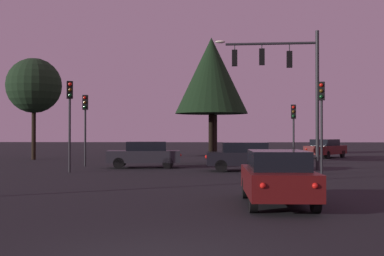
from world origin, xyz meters
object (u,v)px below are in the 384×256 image
(car_nearside_lane, at_px, (277,177))
(tree_right_cluster, at_px, (214,86))
(traffic_light_corner_left, at_px, (70,108))
(tree_left_far, at_px, (211,76))
(tree_behind_sign, at_px, (34,86))
(traffic_light_far_side, at_px, (322,109))
(car_crossing_left, at_px, (144,154))
(traffic_light_median, at_px, (294,122))
(car_far_lane, at_px, (326,148))
(traffic_light_corner_right, at_px, (85,116))
(traffic_signal_mast_arm, at_px, (286,74))
(car_crossing_right, at_px, (247,156))

(car_nearside_lane, xyz_separation_m, tree_right_cluster, (-1.67, 32.01, 5.51))
(traffic_light_corner_left, xyz_separation_m, tree_left_far, (7.23, 7.27, 2.45))
(tree_behind_sign, relative_size, tree_right_cluster, 0.88)
(traffic_light_far_side, height_order, car_crossing_left, traffic_light_far_side)
(traffic_light_median, height_order, car_crossing_left, traffic_light_median)
(traffic_light_far_side, xyz_separation_m, car_crossing_left, (-9.25, 4.35, -2.39))
(traffic_light_corner_left, bearing_deg, tree_left_far, 45.12)
(traffic_light_median, bearing_deg, car_far_lane, 66.40)
(traffic_light_corner_right, distance_m, tree_left_far, 8.48)
(traffic_light_corner_left, relative_size, traffic_light_corner_right, 1.08)
(traffic_signal_mast_arm, relative_size, car_far_lane, 1.65)
(car_crossing_right, bearing_deg, tree_behind_sign, 144.31)
(traffic_light_far_side, relative_size, tree_behind_sign, 0.58)
(traffic_light_corner_left, distance_m, tree_behind_sign, 14.04)
(traffic_signal_mast_arm, xyz_separation_m, car_crossing_right, (-2.24, -1.01, -4.45))
(tree_right_cluster, bearing_deg, tree_behind_sign, -149.29)
(traffic_light_far_side, bearing_deg, car_far_lane, 77.03)
(traffic_light_median, height_order, traffic_light_far_side, traffic_light_far_side)
(car_crossing_left, distance_m, car_far_lane, 18.13)
(tree_behind_sign, bearing_deg, traffic_light_corner_left, -63.02)
(traffic_light_far_side, bearing_deg, traffic_light_corner_right, 157.15)
(traffic_signal_mast_arm, distance_m, traffic_light_median, 5.31)
(traffic_light_corner_right, height_order, car_nearside_lane, traffic_light_corner_right)
(traffic_light_median, bearing_deg, traffic_signal_mast_arm, -103.55)
(car_far_lane, relative_size, tree_behind_sign, 0.60)
(traffic_signal_mast_arm, distance_m, traffic_light_far_side, 3.90)
(traffic_signal_mast_arm, distance_m, traffic_light_corner_right, 12.21)
(traffic_signal_mast_arm, distance_m, tree_left_far, 6.49)
(traffic_light_corner_right, distance_m, tree_right_cluster, 17.92)
(car_crossing_right, bearing_deg, car_far_lane, 63.52)
(traffic_light_corner_left, bearing_deg, tree_right_cluster, 70.01)
(car_crossing_left, distance_m, tree_left_far, 7.28)
(car_crossing_left, bearing_deg, traffic_light_corner_left, -133.28)
(car_nearside_lane, bearing_deg, tree_left_far, 95.74)
(car_far_lane, distance_m, tree_right_cluster, 11.47)
(car_nearside_lane, distance_m, tree_right_cluster, 32.52)
(traffic_light_far_side, xyz_separation_m, car_far_lane, (3.88, 16.85, -2.39))
(traffic_light_corner_left, relative_size, traffic_light_median, 1.22)
(traffic_light_corner_right, height_order, car_crossing_right, traffic_light_corner_right)
(car_far_lane, distance_m, tree_left_far, 13.71)
(traffic_light_corner_right, relative_size, tree_right_cluster, 0.49)
(traffic_signal_mast_arm, height_order, car_crossing_left, traffic_signal_mast_arm)
(traffic_light_corner_right, bearing_deg, traffic_signal_mast_arm, -11.64)
(traffic_light_median, relative_size, tree_behind_sign, 0.50)
(traffic_signal_mast_arm, bearing_deg, tree_behind_sign, 150.34)
(car_crossing_left, relative_size, tree_right_cluster, 0.50)
(traffic_light_far_side, distance_m, car_nearside_lane, 11.55)
(traffic_light_corner_right, relative_size, car_crossing_right, 0.97)
(traffic_light_corner_left, height_order, tree_behind_sign, tree_behind_sign)
(traffic_light_corner_left, xyz_separation_m, tree_right_cluster, (7.45, 20.49, 3.01))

